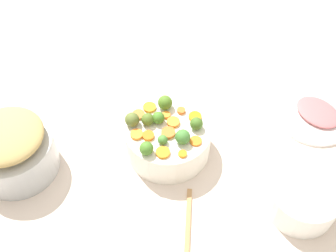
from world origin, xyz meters
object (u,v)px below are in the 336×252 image
Objects in this scene: casserole_dish at (303,198)px; metal_pot at (15,155)px; ham_plate at (314,115)px; serving_bowl_carrots at (168,139)px.

metal_pot is at bearing 70.97° from casserole_dish.
metal_pot reaches higher than ham_plate.
serving_bowl_carrots is 1.07× the size of metal_pot.
casserole_dish is at bearing -127.87° from serving_bowl_carrots.
casserole_dish is at bearing 152.13° from ham_plate.
ham_plate is (0.30, -0.16, -0.04)m from casserole_dish.
casserole_dish is 0.77× the size of ham_plate.
ham_plate is (0.05, -0.48, -0.05)m from serving_bowl_carrots.
metal_pot reaches higher than serving_bowl_carrots.
casserole_dish is (-0.25, -0.32, -0.00)m from serving_bowl_carrots.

